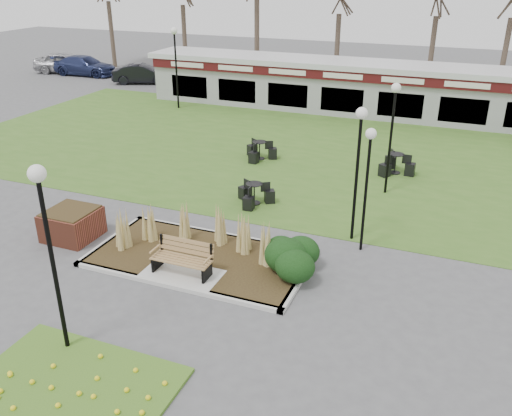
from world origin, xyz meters
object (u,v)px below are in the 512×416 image
at_px(lamp_post_far_right, 393,115).
at_px(bistro_set_b, 254,197).
at_px(lamp_post_mid_right, 368,163).
at_px(lamp_post_far_left, 175,50).
at_px(food_pavilion, 348,86).
at_px(brick_planter, 72,224).
at_px(lamp_post_near_right, 359,146).
at_px(park_bench, 183,257).
at_px(car_black, 143,74).
at_px(bistro_set_c, 395,167).
at_px(bistro_set_a, 259,153).
at_px(lamp_post_near_left, 45,220).
at_px(car_blue, 85,66).
at_px(car_silver, 65,62).

xyz_separation_m(lamp_post_far_right, bistro_set_b, (-4.24, -2.81, -2.76)).
relative_size(lamp_post_mid_right, lamp_post_far_left, 0.82).
bearing_deg(food_pavilion, lamp_post_far_left, -162.81).
xyz_separation_m(brick_planter, lamp_post_near_right, (8.26, 3.19, 2.61)).
distance_m(park_bench, car_black, 27.13).
distance_m(food_pavilion, car_black, 15.78).
distance_m(lamp_post_near_right, bistro_set_c, 7.02).
bearing_deg(park_bench, bistro_set_c, 67.94).
relative_size(lamp_post_far_right, bistro_set_a, 2.78).
relative_size(lamp_post_near_left, bistro_set_b, 3.04).
relative_size(brick_planter, lamp_post_far_left, 0.32).
xyz_separation_m(lamp_post_near_left, lamp_post_far_left, (-8.64, 20.50, 0.17)).
height_order(lamp_post_near_right, car_blue, lamp_post_near_right).
height_order(lamp_post_near_right, lamp_post_far_left, lamp_post_far_left).
distance_m(park_bench, lamp_post_near_right, 6.06).
bearing_deg(car_silver, brick_planter, -155.41).
bearing_deg(lamp_post_mid_right, bistro_set_b, 155.45).
bearing_deg(lamp_post_mid_right, lamp_post_far_right, 90.86).
relative_size(lamp_post_near_left, bistro_set_c, 2.81).
relative_size(park_bench, lamp_post_far_left, 0.37).
bearing_deg(brick_planter, lamp_post_near_right, 21.13).
xyz_separation_m(bistro_set_a, car_silver, (-21.83, 13.54, 0.52)).
relative_size(lamp_post_near_right, bistro_set_c, 2.69).
relative_size(park_bench, lamp_post_near_left, 0.38).
distance_m(lamp_post_far_right, bistro_set_c, 3.54).
xyz_separation_m(park_bench, car_silver, (-23.48, 23.48, 0.22)).
xyz_separation_m(lamp_post_mid_right, lamp_post_far_right, (-0.07, 4.78, 0.25)).
bearing_deg(lamp_post_mid_right, brick_planter, -163.28).
xyz_separation_m(lamp_post_near_left, lamp_post_far_right, (5.14, 11.89, -0.19)).
height_order(brick_planter, lamp_post_near_left, lamp_post_near_left).
xyz_separation_m(lamp_post_near_right, car_black, (-19.41, 18.29, -2.40)).
height_order(lamp_post_near_left, lamp_post_near_right, lamp_post_near_left).
xyz_separation_m(park_bench, lamp_post_far_left, (-9.58, 16.75, 2.80)).
bearing_deg(food_pavilion, car_silver, 170.90).
relative_size(lamp_post_near_left, lamp_post_near_right, 1.04).
xyz_separation_m(lamp_post_far_left, car_black, (-5.98, 5.48, -2.70)).
bearing_deg(lamp_post_near_left, brick_planter, 127.61).
height_order(lamp_post_far_right, lamp_post_far_left, lamp_post_far_left).
height_order(lamp_post_mid_right, bistro_set_a, lamp_post_mid_right).
distance_m(lamp_post_mid_right, car_silver, 34.34).
relative_size(car_silver, car_blue, 0.95).
height_order(lamp_post_mid_right, bistro_set_b, lamp_post_mid_right).
xyz_separation_m(lamp_post_near_right, lamp_post_far_left, (-13.44, 12.81, 0.30)).
bearing_deg(bistro_set_a, brick_planter, -106.65).
height_order(lamp_post_far_right, bistro_set_a, lamp_post_far_right).
height_order(brick_planter, car_black, car_black).
bearing_deg(car_silver, lamp_post_far_left, -131.24).
bearing_deg(car_black, bistro_set_a, -153.16).
relative_size(park_bench, car_silver, 0.36).
distance_m(brick_planter, lamp_post_near_left, 6.31).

